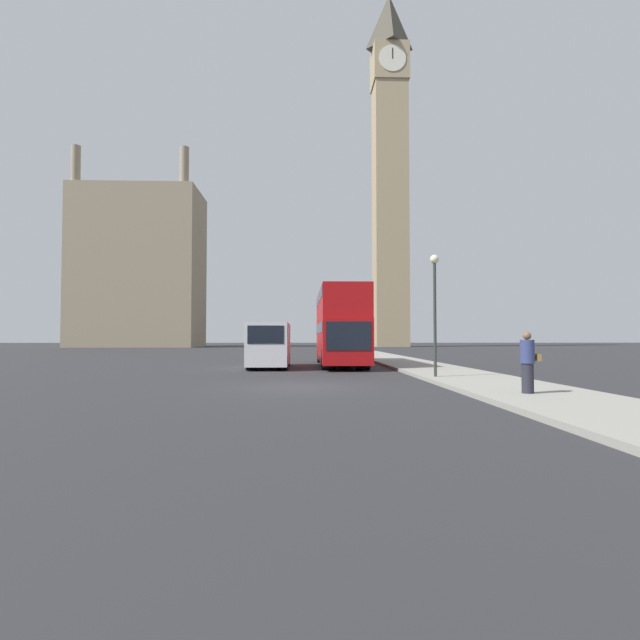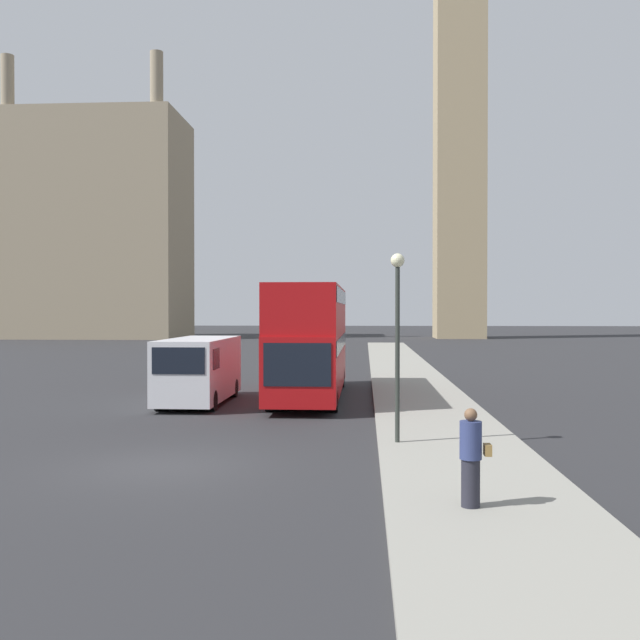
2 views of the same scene
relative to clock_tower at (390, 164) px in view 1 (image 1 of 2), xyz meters
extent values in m
plane|color=#28282B|center=(-16.81, -76.73, -35.02)|extent=(300.00, 300.00, 0.00)
cube|color=gray|center=(-9.92, -76.73, -34.94)|extent=(3.78, 120.00, 0.15)
cube|color=tan|center=(0.00, 0.00, -9.87)|extent=(6.18, 6.18, 50.30)
cube|color=tan|center=(0.00, 0.00, 18.89)|extent=(6.67, 6.67, 7.22)
pyramid|color=#474238|center=(0.00, 0.00, 27.95)|extent=(6.48, 6.48, 10.89)
cylinder|color=silver|center=(0.00, -3.39, 18.89)|extent=(5.06, 0.12, 5.06)
cube|color=black|center=(0.00, -3.47, 19.78)|extent=(0.16, 0.06, 2.03)
cube|color=gray|center=(-46.74, -1.74, -20.67)|extent=(21.98, 13.15, 28.70)
cylinder|color=gray|center=(-56.09, -7.32, -3.16)|extent=(1.58, 1.58, 6.31)
cylinder|color=gray|center=(-37.40, -7.32, -3.16)|extent=(1.58, 1.58, 6.31)
cube|color=#A80F11|center=(-14.36, -63.80, -33.51)|extent=(2.54, 11.49, 2.39)
cube|color=#A80F11|center=(-14.36, -63.80, -31.42)|extent=(2.54, 11.26, 1.81)
cube|color=black|center=(-14.36, -63.80, -32.75)|extent=(2.58, 11.03, 0.55)
cube|color=black|center=(-14.36, -63.80, -30.89)|extent=(2.58, 10.80, 0.55)
cube|color=black|center=(-14.36, -69.56, -33.23)|extent=(2.23, 0.03, 1.43)
cylinder|color=black|center=(-15.27, -67.82, -34.45)|extent=(0.71, 1.14, 1.14)
cylinder|color=black|center=(-13.44, -67.82, -34.45)|extent=(0.71, 1.14, 1.14)
cylinder|color=black|center=(-15.27, -59.77, -34.45)|extent=(0.71, 1.14, 1.14)
cylinder|color=black|center=(-13.44, -59.77, -34.45)|extent=(0.71, 1.14, 1.14)
cube|color=silver|center=(-18.49, -65.85, -33.67)|extent=(2.15, 6.11, 2.30)
cube|color=black|center=(-18.49, -68.92, -33.16)|extent=(1.83, 0.02, 0.92)
cube|color=black|center=(-18.49, -67.84, -33.16)|extent=(2.18, 1.10, 0.73)
cylinder|color=black|center=(-19.29, -67.93, -34.65)|extent=(0.54, 0.75, 0.75)
cylinder|color=black|center=(-17.68, -67.93, -34.65)|extent=(0.54, 0.75, 0.75)
cylinder|color=black|center=(-19.29, -63.77, -34.65)|extent=(0.54, 0.75, 0.75)
cylinder|color=black|center=(-17.68, -63.77, -34.65)|extent=(0.54, 0.75, 0.75)
cylinder|color=#23232D|center=(-10.31, -80.27, -34.45)|extent=(0.33, 0.33, 0.83)
cylinder|color=navy|center=(-10.31, -80.27, -33.70)|extent=(0.38, 0.38, 0.66)
sphere|color=brown|center=(-10.31, -80.27, -33.26)|extent=(0.23, 0.23, 0.23)
cube|color=olive|center=(-10.02, -80.27, -33.87)|extent=(0.12, 0.24, 0.20)
cylinder|color=#2D332D|center=(-11.30, -74.22, -32.60)|extent=(0.12, 0.12, 4.54)
sphere|color=beige|center=(-11.30, -74.22, -30.15)|extent=(0.36, 0.36, 0.36)
camera|label=1|loc=(-16.59, -94.06, -33.31)|focal=28.00mm
camera|label=2|loc=(-12.16, -92.76, -31.45)|focal=40.00mm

